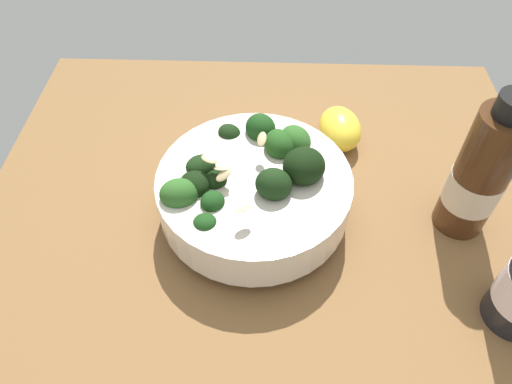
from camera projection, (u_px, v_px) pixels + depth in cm
name	position (u px, v px, depth cm)	size (l,w,h in cm)	color
ground_plane	(267.00, 247.00, 55.83)	(68.67, 68.67, 4.61)	brown
bowl_of_broccoli	(256.00, 189.00, 52.90)	(21.51, 21.51, 10.78)	silver
lemon_wedge	(342.00, 129.00, 62.51)	(7.37, 5.34, 4.73)	yellow
bottle_tall	(482.00, 175.00, 49.50)	(5.73, 5.73, 18.01)	#472814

